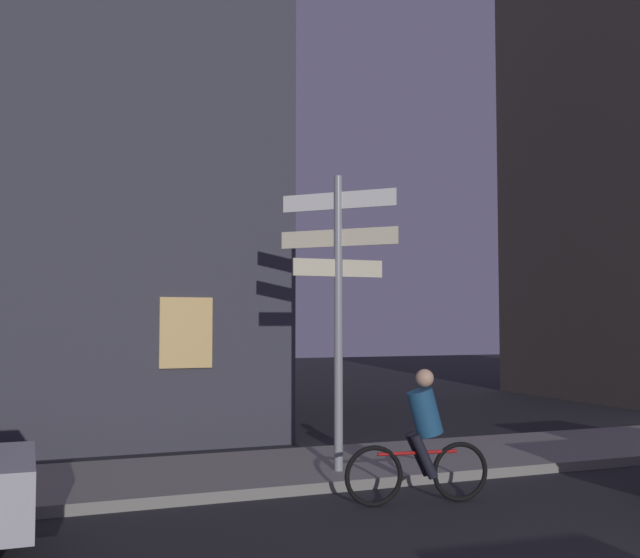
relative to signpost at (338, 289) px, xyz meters
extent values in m
cube|color=gray|center=(1.40, 0.67, -2.57)|extent=(40.00, 2.64, 0.14)
cylinder|color=gray|center=(0.00, 0.00, -0.46)|extent=(0.12, 0.12, 4.09)
cube|color=white|center=(0.00, 0.00, 1.24)|extent=(1.23, 1.23, 0.24)
cube|color=beige|center=(0.00, 0.00, 0.71)|extent=(1.26, 1.26, 0.24)
cube|color=beige|center=(0.00, 0.00, 0.29)|extent=(1.34, 0.03, 0.24)
torus|color=black|center=(-0.18, -1.49, -2.28)|extent=(0.72, 0.16, 0.72)
torus|color=black|center=(0.91, -1.64, -2.28)|extent=(0.72, 0.16, 0.72)
cylinder|color=red|center=(0.37, -1.56, -2.03)|extent=(1.00, 0.18, 0.04)
cylinder|color=navy|center=(0.47, -1.58, -1.56)|extent=(0.49, 0.38, 0.61)
sphere|color=tan|center=(0.47, -1.58, -1.14)|extent=(0.22, 0.22, 0.22)
cylinder|color=black|center=(0.41, -1.66, -2.06)|extent=(0.35, 0.17, 0.55)
cylinder|color=black|center=(0.43, -1.48, -2.06)|extent=(0.35, 0.17, 0.55)
cube|color=#F2C672|center=(-1.51, 3.10, -0.64)|extent=(0.90, 0.06, 1.20)
camera|label=1|loc=(-4.05, -9.60, -0.47)|focal=42.06mm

